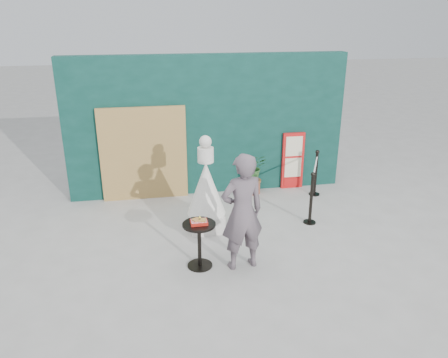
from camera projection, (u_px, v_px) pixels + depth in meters
ground at (237, 263)px, 7.05m from camera, size 60.00×60.00×0.00m
back_wall at (208, 126)px, 9.41m from camera, size 6.00×0.30×3.00m
bamboo_fence at (144, 154)px, 9.16m from camera, size 1.80×0.08×2.00m
woman at (242, 212)px, 6.64m from camera, size 0.76×0.57×1.88m
menu_board at (293, 161)px, 9.85m from camera, size 0.50×0.07×1.30m
statue at (206, 192)px, 7.90m from camera, size 0.70×0.70×1.80m
cafe_table at (199, 238)px, 6.79m from camera, size 0.52×0.52×0.75m
food_basket at (199, 221)px, 6.69m from camera, size 0.26×0.19×0.11m
planter at (253, 171)px, 9.59m from camera, size 0.54×0.47×0.91m
stanchion_barrier at (314, 185)px, 8.87m from camera, size 0.84×1.54×1.03m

